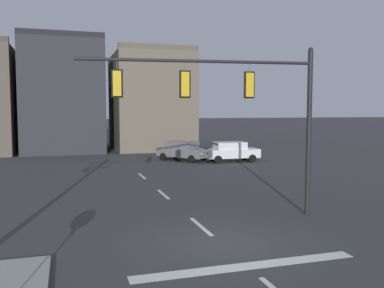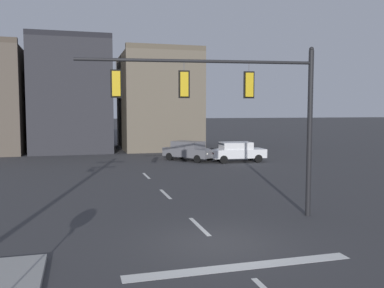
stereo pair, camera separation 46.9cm
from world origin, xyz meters
TOP-DOWN VIEW (x-y plane):
  - ground_plane at (0.00, 0.00)m, footprint 400.00×400.00m
  - stop_bar_paint at (0.00, -2.00)m, footprint 6.40×0.50m
  - lane_centreline at (0.00, 2.00)m, footprint 0.16×26.40m
  - signal_mast_near_side at (1.64, 2.71)m, footprint 8.95×1.30m
  - car_lot_nearside at (8.29, 19.20)m, footprint 4.51×2.06m
  - car_lot_middle at (4.72, 21.01)m, footprint 4.12×4.58m
  - building_row at (-4.92, 32.90)m, footprint 26.77×10.89m

SIDE VIEW (x-z plane):
  - ground_plane at x=0.00m, z-range 0.00..0.00m
  - lane_centreline at x=0.00m, z-range 0.00..0.01m
  - stop_bar_paint at x=0.00m, z-range 0.00..0.01m
  - car_lot_nearside at x=8.29m, z-range 0.05..1.66m
  - car_lot_middle at x=4.72m, z-range 0.05..1.66m
  - signal_mast_near_side at x=1.64m, z-range 1.30..7.92m
  - building_row at x=-4.92m, z-range -0.49..10.92m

